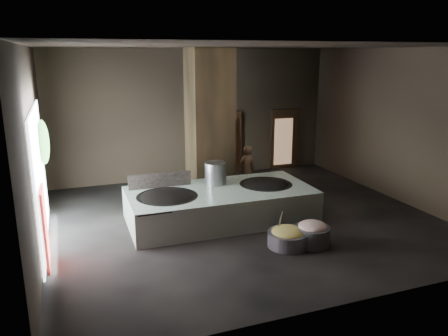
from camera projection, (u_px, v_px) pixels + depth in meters
name	position (u px, v px, depth m)	size (l,w,h in m)	color
floor	(243.00, 220.00, 11.84)	(10.00, 9.00, 0.10)	black
ceiling	(245.00, 44.00, 10.67)	(10.00, 9.00, 0.10)	black
back_wall	(194.00, 114.00, 15.38)	(10.00, 0.10, 4.50)	black
front_wall	(352.00, 185.00, 7.12)	(10.00, 0.10, 4.50)	black
left_wall	(32.00, 151.00, 9.56)	(0.10, 9.00, 4.50)	black
right_wall	(401.00, 126.00, 12.95)	(0.10, 9.00, 4.50)	black
pillar	(210.00, 126.00, 12.87)	(1.20, 1.20, 4.50)	black
hearth_platform	(221.00, 205.00, 11.63)	(4.85, 2.32, 0.84)	silver
platform_cap	(220.00, 191.00, 11.53)	(4.75, 2.28, 0.03)	black
wok_left	(167.00, 200.00, 11.02)	(1.53, 1.53, 0.42)	black
wok_left_rim	(167.00, 197.00, 11.00)	(1.56, 1.56, 0.05)	black
wok_right	(266.00, 187.00, 12.05)	(1.42, 1.42, 0.40)	black
wok_right_rim	(266.00, 185.00, 12.03)	(1.46, 1.46, 0.05)	black
stock_pot	(215.00, 174.00, 11.97)	(0.59, 0.59, 0.63)	gray
splash_guard	(160.00, 181.00, 11.67)	(1.69, 0.06, 0.42)	black
cook	(247.00, 170.00, 13.74)	(0.57, 0.37, 1.56)	#8D6547
veg_basin	(288.00, 239.00, 10.07)	(0.95, 0.95, 0.35)	slate
veg_fill	(288.00, 232.00, 10.03)	(0.78, 0.78, 0.24)	#8CA550
ladle	(280.00, 222.00, 10.06)	(0.03, 0.03, 0.75)	gray
meat_basin	(312.00, 236.00, 10.14)	(0.81, 0.81, 0.44)	slate
meat_fill	(313.00, 227.00, 10.08)	(0.67, 0.67, 0.26)	tan
doorway_near	(227.00, 144.00, 15.98)	(1.18, 0.08, 2.38)	black
doorway_near_glow	(224.00, 147.00, 15.78)	(0.83, 0.04, 1.95)	#8C6647
doorway_far	(285.00, 140.00, 16.79)	(1.18, 0.08, 2.38)	black
doorway_far_glow	(283.00, 142.00, 16.72)	(0.75, 0.04, 1.78)	#8C6647
left_opening	(40.00, 177.00, 9.94)	(0.04, 4.20, 3.10)	white
pavilion_sliver	(45.00, 228.00, 8.97)	(0.05, 0.90, 1.70)	maroon
tree_silhouette	(43.00, 142.00, 10.81)	(0.28, 1.10, 1.10)	#194714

